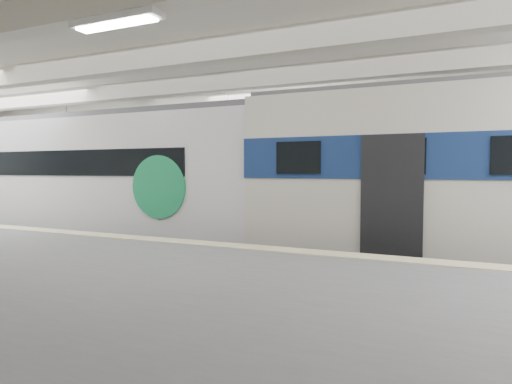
% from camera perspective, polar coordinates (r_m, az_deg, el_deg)
% --- Properties ---
extents(station_hall, '(36.00, 24.00, 5.75)m').
position_cam_1_polar(station_hall, '(10.48, -2.07, 5.99)').
color(station_hall, black).
rests_on(station_hall, ground).
extents(modern_emu, '(14.03, 2.90, 4.52)m').
position_cam_1_polar(modern_emu, '(14.71, -16.70, 1.02)').
color(modern_emu, silver).
rests_on(modern_emu, ground).
extents(far_train, '(14.97, 3.11, 4.73)m').
position_cam_1_polar(far_train, '(20.58, -11.99, 2.24)').
color(far_train, silver).
rests_on(far_train, ground).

